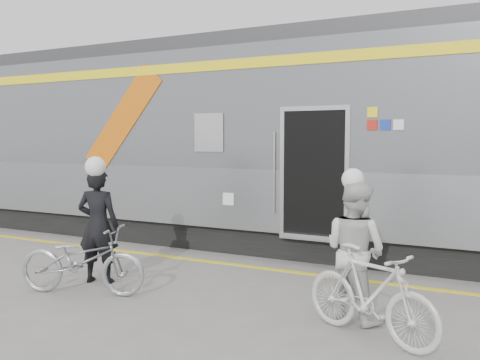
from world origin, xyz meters
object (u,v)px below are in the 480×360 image
Objects in this scene: man at (98,225)px; bicycle_left at (82,260)px; bicycle_right at (370,294)px; woman at (355,251)px.

man reaches higher than bicycle_left.
man reaches higher than bicycle_right.
man is 4.12m from bicycle_right.
man is 1.04× the size of bicycle_right.
man is at bearing 3.11° from bicycle_left.
woman reaches higher than bicycle_left.
bicycle_right reaches higher than bicycle_left.
bicycle_left is at bearing 116.17° from bicycle_right.
bicycle_right is (3.88, 0.16, 0.03)m from bicycle_left.
woman is (3.58, 0.71, 0.35)m from bicycle_left.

